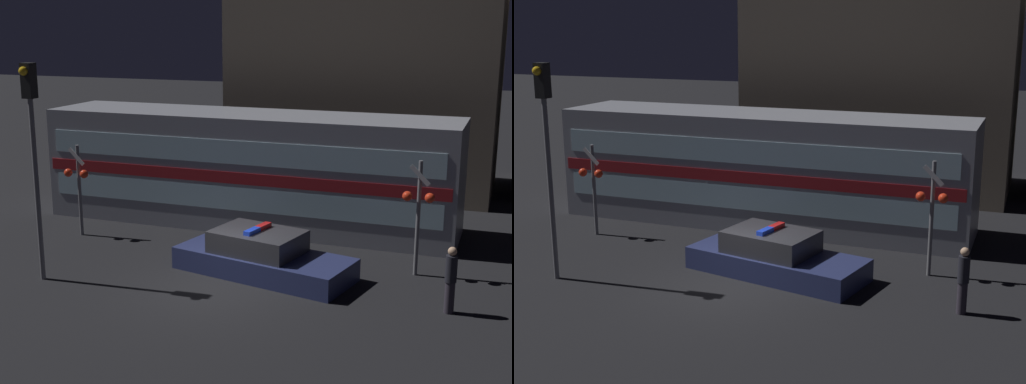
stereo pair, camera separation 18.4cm
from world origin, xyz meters
TOP-DOWN VIEW (x-y plane):
  - ground_plane at (0.00, 0.00)m, footprint 120.00×120.00m
  - train at (-1.32, 6.20)m, footprint 14.09×3.10m
  - police_car at (0.86, 1.50)m, footprint 5.22×2.88m
  - pedestrian at (5.99, 0.54)m, footprint 0.28×0.28m
  - crossing_signal_near at (4.85, 2.85)m, footprint 0.87×0.33m
  - crossing_signal_far at (-5.95, 2.84)m, footprint 0.87×0.33m
  - traffic_light_corner at (-4.59, -0.97)m, footprint 0.30×0.46m
  - building_left at (1.12, 13.38)m, footprint 10.52×5.74m

SIDE VIEW (x-z plane):
  - ground_plane at x=0.00m, z-range 0.00..0.00m
  - police_car at x=0.86m, z-range -0.18..1.16m
  - pedestrian at x=5.99m, z-range 0.02..1.68m
  - crossing_signal_far at x=-5.95m, z-range 0.33..3.31m
  - train at x=-1.32m, z-range 0.00..3.82m
  - crossing_signal_near at x=4.85m, z-range 0.35..3.56m
  - traffic_light_corner at x=-4.59m, z-range 1.05..6.85m
  - building_left at x=1.12m, z-range 0.00..9.20m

